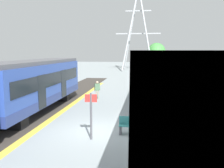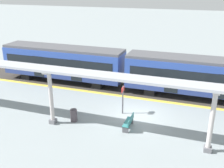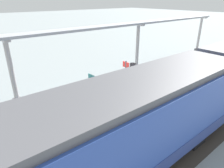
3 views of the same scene
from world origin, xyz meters
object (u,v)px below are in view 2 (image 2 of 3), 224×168
Objects in this scene: train_far_carriage at (198,77)px; canopy_pillar_second at (51,97)px; train_near_carriage at (63,63)px; trash_bin at (74,115)px; platform_info_sign at (123,97)px; bench_near_end at (129,122)px; canopy_pillar_third at (212,121)px.

canopy_pillar_second is (7.98, -9.24, 0.15)m from train_far_carriage.
train_near_carriage is 8.74m from trash_bin.
trash_bin is at bearing -52.02° from platform_info_sign.
train_near_carriage and train_far_carriage have the same top height.
canopy_pillar_second is 4.32× the size of trash_bin.
train_far_carriage reaches higher than bench_near_end.
trash_bin is at bearing -47.85° from train_far_carriage.
bench_near_end is at bearing -30.29° from train_far_carriage.
trash_bin is (7.23, -7.99, -1.38)m from train_far_carriage.
canopy_pillar_third is 9.20m from trash_bin.
train_near_carriage is 8.70m from canopy_pillar_second.
canopy_pillar_third is 6.86m from platform_info_sign.
platform_info_sign is (-3.03, 4.17, -0.65)m from canopy_pillar_second.
canopy_pillar_third is at bearing 77.80° from bench_near_end.
train_far_carriage is 13.42× the size of trash_bin.
train_near_carriage is 3.11× the size of canopy_pillar_third.
canopy_pillar_third reaches higher than train_far_carriage.
trash_bin is at bearing -85.05° from bench_near_end.
bench_near_end is 0.69× the size of platform_info_sign.
train_far_carriage is at bearing 90.00° from train_near_carriage.
platform_info_sign is at bearing -45.67° from train_far_carriage.
trash_bin is (7.23, 4.70, -1.38)m from train_near_carriage.
platform_info_sign is (-1.94, -1.04, 0.89)m from bench_near_end.
canopy_pillar_second and canopy_pillar_third have the same top height.
canopy_pillar_third is at bearing 85.24° from trash_bin.
canopy_pillar_second is at bearing 23.41° from train_near_carriage.
train_near_carriage is 15.89m from canopy_pillar_third.
canopy_pillar_second reaches higher than train_near_carriage.
train_near_carriage is 12.69m from train_far_carriage.
train_far_carriage is at bearing 132.15° from trash_bin.
canopy_pillar_second is 1.77× the size of platform_info_sign.
train_near_carriage is 3.11× the size of canopy_pillar_second.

